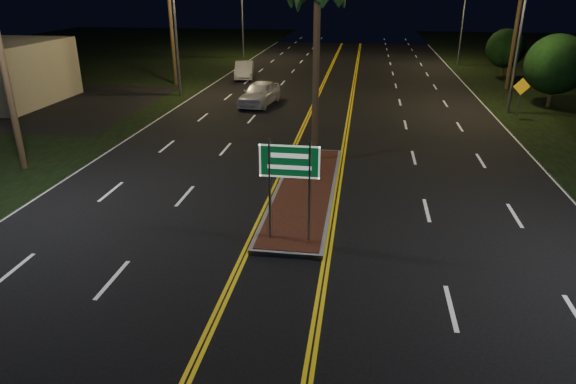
% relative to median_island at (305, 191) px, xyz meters
% --- Properties ---
extents(ground, '(120.00, 120.00, 0.00)m').
position_rel_median_island_xyz_m(ground, '(0.00, -7.00, -0.08)').
color(ground, black).
rests_on(ground, ground).
extents(median_island, '(2.25, 10.25, 0.17)m').
position_rel_median_island_xyz_m(median_island, '(0.00, 0.00, 0.00)').
color(median_island, gray).
rests_on(median_island, ground).
extents(highway_sign, '(1.80, 0.08, 3.20)m').
position_rel_median_island_xyz_m(highway_sign, '(0.00, -4.20, 2.32)').
color(highway_sign, gray).
rests_on(highway_sign, ground).
extents(streetlight_left_mid, '(1.91, 0.44, 9.00)m').
position_rel_median_island_xyz_m(streetlight_left_mid, '(-10.61, 17.00, 5.57)').
color(streetlight_left_mid, gray).
rests_on(streetlight_left_mid, ground).
extents(streetlight_left_far, '(1.91, 0.44, 9.00)m').
position_rel_median_island_xyz_m(streetlight_left_far, '(-10.61, 37.00, 5.57)').
color(streetlight_left_far, gray).
rests_on(streetlight_left_far, ground).
extents(streetlight_right_mid, '(1.91, 0.44, 9.00)m').
position_rel_median_island_xyz_m(streetlight_right_mid, '(10.61, 15.00, 5.57)').
color(streetlight_right_mid, gray).
rests_on(streetlight_right_mid, ground).
extents(streetlight_right_far, '(1.91, 0.44, 9.00)m').
position_rel_median_island_xyz_m(streetlight_right_far, '(10.61, 35.00, 5.57)').
color(streetlight_right_far, gray).
rests_on(streetlight_right_far, ground).
extents(shrub_mid, '(3.78, 3.78, 4.62)m').
position_rel_median_island_xyz_m(shrub_mid, '(14.00, 17.00, 2.64)').
color(shrub_mid, '#382819').
rests_on(shrub_mid, ground).
extents(shrub_far, '(3.24, 3.24, 3.96)m').
position_rel_median_island_xyz_m(shrub_far, '(13.80, 29.00, 2.25)').
color(shrub_far, '#382819').
rests_on(shrub_far, ground).
extents(car_near, '(3.03, 5.65, 1.80)m').
position_rel_median_island_xyz_m(car_near, '(-4.76, 14.86, 0.81)').
color(car_near, silver).
rests_on(car_near, ground).
extents(car_far, '(2.88, 5.13, 1.62)m').
position_rel_median_island_xyz_m(car_far, '(-8.06, 24.65, 0.72)').
color(car_far, silver).
rests_on(car_far, ground).
extents(warning_sign, '(0.99, 0.19, 2.39)m').
position_rel_median_island_xyz_m(warning_sign, '(11.19, 13.59, 1.46)').
color(warning_sign, gray).
rests_on(warning_sign, ground).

